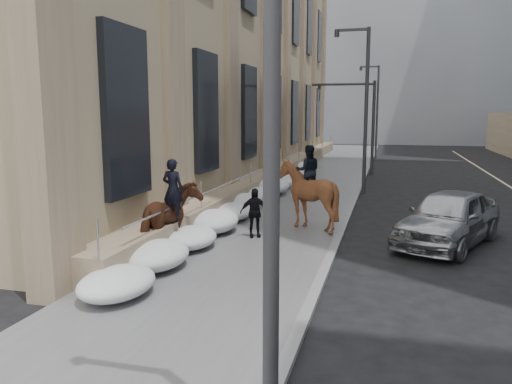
% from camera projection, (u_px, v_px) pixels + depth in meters
% --- Properties ---
extents(ground, '(140.00, 140.00, 0.00)m').
position_uv_depth(ground, '(212.00, 278.00, 12.19)').
color(ground, black).
rests_on(ground, ground).
extents(sidewalk, '(5.00, 80.00, 0.12)m').
position_uv_depth(sidewalk, '(290.00, 204.00, 21.72)').
color(sidewalk, '#565658').
rests_on(sidewalk, ground).
extents(curb, '(0.24, 80.00, 0.12)m').
position_uv_depth(curb, '(351.00, 207.00, 21.05)').
color(curb, slate).
rests_on(curb, ground).
extents(limestone_building, '(6.10, 44.00, 18.00)m').
position_uv_depth(limestone_building, '(240.00, 33.00, 31.18)').
color(limestone_building, '#9A8965').
rests_on(limestone_building, ground).
extents(bg_building_mid, '(30.00, 12.00, 28.00)m').
position_uv_depth(bg_building_mid, '(394.00, 37.00, 66.20)').
color(bg_building_mid, slate).
rests_on(bg_building_mid, ground).
extents(bg_building_far, '(24.00, 12.00, 20.00)m').
position_uv_depth(bg_building_far, '(328.00, 75.00, 80.83)').
color(bg_building_far, gray).
rests_on(bg_building_far, ground).
extents(streetlight_near, '(1.71, 0.24, 8.00)m').
position_uv_depth(streetlight_near, '(257.00, 54.00, 5.05)').
color(streetlight_near, '#2D2D30').
rests_on(streetlight_near, ground).
extents(streetlight_mid, '(1.71, 0.24, 8.00)m').
position_uv_depth(streetlight_mid, '(363.00, 100.00, 24.12)').
color(streetlight_mid, '#2D2D30').
rests_on(streetlight_mid, ground).
extents(streetlight_far, '(1.71, 0.24, 8.00)m').
position_uv_depth(streetlight_far, '(375.00, 106.00, 43.20)').
color(streetlight_far, '#2D2D30').
rests_on(streetlight_far, ground).
extents(traffic_signal, '(4.10, 0.22, 6.00)m').
position_uv_depth(traffic_signal, '(359.00, 113.00, 32.01)').
color(traffic_signal, '#2D2D30').
rests_on(traffic_signal, ground).
extents(snow_bank, '(1.70, 18.10, 0.76)m').
position_uv_depth(snow_bank, '(247.00, 201.00, 20.21)').
color(snow_bank, white).
rests_on(snow_bank, sidewalk).
extents(mounted_horse_left, '(1.23, 2.34, 2.62)m').
position_uv_depth(mounted_horse_left, '(171.00, 216.00, 13.90)').
color(mounted_horse_left, '#412213').
rests_on(mounted_horse_left, sidewalk).
extents(mounted_horse_right, '(2.36, 2.52, 2.80)m').
position_uv_depth(mounted_horse_right, '(307.00, 192.00, 16.76)').
color(mounted_horse_right, '#4F2B16').
rests_on(mounted_horse_right, sidewalk).
extents(pedestrian, '(0.98, 0.73, 1.55)m').
position_uv_depth(pedestrian, '(254.00, 213.00, 15.61)').
color(pedestrian, black).
rests_on(pedestrian, sidewalk).
extents(car_silver, '(3.91, 5.38, 1.70)m').
position_uv_depth(car_silver, '(449.00, 217.00, 15.10)').
color(car_silver, gray).
rests_on(car_silver, ground).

